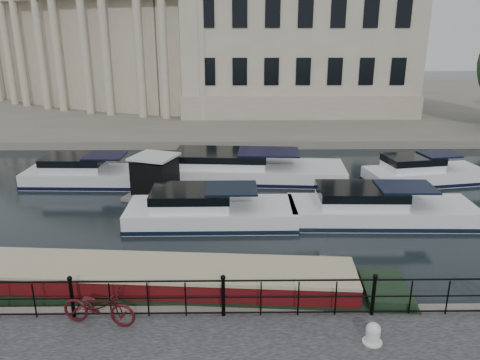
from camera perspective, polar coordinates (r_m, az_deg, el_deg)
name	(u,v)px	position (r m, az deg, el deg)	size (l,w,h in m)	color
ground_plane	(225,289)	(15.28, -1.82, -13.13)	(160.00, 160.00, 0.00)	black
far_bank	(231,101)	(52.64, -1.09, 9.65)	(120.00, 42.00, 0.55)	#6B665B
railing	(223,294)	(12.74, -2.06, -13.74)	(24.14, 0.14, 1.22)	black
civic_building	(220,38)	(47.81, -2.42, 16.94)	(53.55, 31.84, 16.85)	#ADA38C
bicycle	(99,306)	(13.02, -16.84, -14.53)	(0.69, 1.97, 1.03)	#440C10
mooring_bollard	(373,333)	(12.44, 15.91, -17.55)	(0.49, 0.49, 0.55)	silver
narrowboat	(141,290)	(14.82, -11.94, -13.00)	(16.07, 3.32, 1.58)	black
harbour_hut	(155,178)	(23.10, -10.28, 0.20)	(3.24, 2.97, 2.16)	#6B665B
cabin_cruisers	(258,187)	(23.31, 2.18, -0.88)	(24.51, 9.57, 1.99)	white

